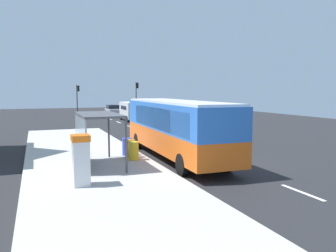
% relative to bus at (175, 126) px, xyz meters
% --- Properties ---
extents(ground_plane, '(56.00, 92.00, 0.04)m').
position_rel_bus_xyz_m(ground_plane, '(1.71, 12.39, -1.86)').
color(ground_plane, '#262628').
extents(sidewalk_platform, '(6.20, 30.00, 0.18)m').
position_rel_bus_xyz_m(sidewalk_platform, '(-4.69, 0.39, -1.75)').
color(sidewalk_platform, beige).
rests_on(sidewalk_platform, ground).
extents(lane_stripe_seg_0, '(0.16, 2.20, 0.01)m').
position_rel_bus_xyz_m(lane_stripe_seg_0, '(1.96, -7.61, -1.84)').
color(lane_stripe_seg_0, silver).
rests_on(lane_stripe_seg_0, ground).
extents(lane_stripe_seg_1, '(0.16, 2.20, 0.01)m').
position_rel_bus_xyz_m(lane_stripe_seg_1, '(1.96, -2.61, -1.84)').
color(lane_stripe_seg_1, silver).
rests_on(lane_stripe_seg_1, ground).
extents(lane_stripe_seg_2, '(0.16, 2.20, 0.01)m').
position_rel_bus_xyz_m(lane_stripe_seg_2, '(1.96, 2.39, -1.84)').
color(lane_stripe_seg_2, silver).
rests_on(lane_stripe_seg_2, ground).
extents(lane_stripe_seg_3, '(0.16, 2.20, 0.01)m').
position_rel_bus_xyz_m(lane_stripe_seg_3, '(1.96, 7.39, -1.84)').
color(lane_stripe_seg_3, silver).
rests_on(lane_stripe_seg_3, ground).
extents(lane_stripe_seg_4, '(0.16, 2.20, 0.01)m').
position_rel_bus_xyz_m(lane_stripe_seg_4, '(1.96, 12.39, -1.84)').
color(lane_stripe_seg_4, silver).
rests_on(lane_stripe_seg_4, ground).
extents(lane_stripe_seg_5, '(0.16, 2.20, 0.01)m').
position_rel_bus_xyz_m(lane_stripe_seg_5, '(1.96, 17.39, -1.84)').
color(lane_stripe_seg_5, silver).
rests_on(lane_stripe_seg_5, ground).
extents(lane_stripe_seg_6, '(0.16, 2.20, 0.01)m').
position_rel_bus_xyz_m(lane_stripe_seg_6, '(1.96, 22.39, -1.84)').
color(lane_stripe_seg_6, silver).
rests_on(lane_stripe_seg_6, ground).
extents(lane_stripe_seg_7, '(0.16, 2.20, 0.01)m').
position_rel_bus_xyz_m(lane_stripe_seg_7, '(1.96, 27.39, -1.84)').
color(lane_stripe_seg_7, silver).
rests_on(lane_stripe_seg_7, ground).
extents(bus, '(2.71, 11.05, 3.21)m').
position_rel_bus_xyz_m(bus, '(0.00, 0.00, 0.00)').
color(bus, orange).
rests_on(bus, ground).
extents(white_van, '(2.16, 5.26, 2.30)m').
position_rel_bus_xyz_m(white_van, '(3.91, 23.75, -0.50)').
color(white_van, white).
rests_on(white_van, ground).
extents(sedan_near, '(1.91, 4.44, 1.52)m').
position_rel_bus_xyz_m(sedan_near, '(4.01, 35.15, -1.05)').
color(sedan_near, '#B7B7BC').
rests_on(sedan_near, ground).
extents(ticket_machine, '(0.66, 0.76, 1.94)m').
position_rel_bus_xyz_m(ticket_machine, '(-5.62, -4.32, -0.67)').
color(ticket_machine, silver).
rests_on(ticket_machine, sidewalk_platform).
extents(recycling_bin_yellow, '(0.52, 0.52, 0.95)m').
position_rel_bus_xyz_m(recycling_bin_yellow, '(-2.49, -0.36, -1.19)').
color(recycling_bin_yellow, yellow).
rests_on(recycling_bin_yellow, sidewalk_platform).
extents(recycling_bin_orange, '(0.52, 0.52, 0.95)m').
position_rel_bus_xyz_m(recycling_bin_orange, '(-2.49, 0.34, -1.19)').
color(recycling_bin_orange, orange).
rests_on(recycling_bin_orange, sidewalk_platform).
extents(recycling_bin_blue, '(0.52, 0.52, 0.95)m').
position_rel_bus_xyz_m(recycling_bin_blue, '(-2.49, 1.04, -1.19)').
color(recycling_bin_blue, blue).
rests_on(recycling_bin_blue, sidewalk_platform).
extents(traffic_light_near_side, '(0.49, 0.28, 4.97)m').
position_rel_bus_xyz_m(traffic_light_near_side, '(7.21, 32.92, 1.47)').
color(traffic_light_near_side, '#2D2D2D').
rests_on(traffic_light_near_side, ground).
extents(traffic_light_far_side, '(0.49, 0.28, 4.52)m').
position_rel_bus_xyz_m(traffic_light_far_side, '(-1.38, 33.72, 1.18)').
color(traffic_light_far_side, '#2D2D2D').
rests_on(traffic_light_far_side, ground).
extents(bus_shelter, '(1.80, 4.00, 2.50)m').
position_rel_bus_xyz_m(bus_shelter, '(-4.70, -1.12, 0.25)').
color(bus_shelter, '#4C4C51').
rests_on(bus_shelter, sidewalk_platform).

